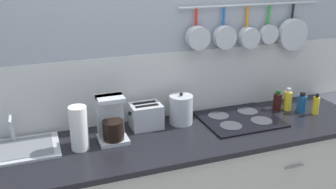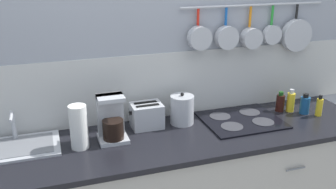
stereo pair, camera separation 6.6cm
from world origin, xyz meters
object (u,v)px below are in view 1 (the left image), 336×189
Objects in this scene: bottle_sesame_oil at (277,101)px; bottle_dish_soap at (316,105)px; paper_towel_roll at (79,128)px; toaster at (146,116)px; coffee_maker at (112,122)px; kettle at (181,109)px; bottle_vinegar at (288,100)px; bottle_cooking_wine at (302,103)px.

bottle_dish_soap is (0.21, -0.16, 0.00)m from bottle_sesame_oil.
bottle_dish_soap is at bearing -1.67° from paper_towel_roll.
paper_towel_roll is 1.22× the size of toaster.
paper_towel_roll reaches higher than toaster.
kettle is (0.49, 0.09, -0.02)m from coffee_maker.
kettle is 1.31× the size of bottle_vinegar.
kettle is 1.48× the size of bottle_sesame_oil.
paper_towel_roll reaches higher than bottle_sesame_oil.
kettle reaches higher than bottle_sesame_oil.
kettle is 0.76m from bottle_sesame_oil.
paper_towel_roll is at bearing -175.60° from bottle_sesame_oil.
bottle_cooking_wine is (1.15, -0.14, -0.02)m from toaster.
kettle is at bearing -4.79° from toaster.
toaster is 1.43× the size of bottle_dish_soap.
toaster is 1.08m from bottle_vinegar.
paper_towel_roll reaches higher than bottle_vinegar.
bottle_vinegar is at bearing 3.20° from paper_towel_roll.
paper_towel_roll is 1.58× the size of bottle_vinegar.
bottle_vinegar reaches higher than toaster.
bottle_dish_soap is (0.14, -0.13, -0.01)m from bottle_vinegar.
bottle_cooking_wine is (0.15, -0.09, -0.00)m from bottle_sesame_oil.
toaster is (0.45, 0.16, -0.05)m from paper_towel_roll.
bottle_sesame_oil is at bearing 143.17° from bottle_dish_soap.
coffee_maker reaches higher than toaster.
bottle_sesame_oil is at bearing 2.76° from coffee_maker.
coffee_maker reaches higher than kettle.
coffee_maker is 1.47m from bottle_dish_soap.
coffee_maker is 0.28m from toaster.
bottle_dish_soap reaches higher than bottle_sesame_oil.
bottle_dish_soap is at bearing -10.88° from kettle.
bottle_sesame_oil is 0.08m from bottle_vinegar.
kettle reaches higher than toaster.
bottle_dish_soap is at bearing -42.94° from bottle_vinegar.
coffee_maker is 1.92× the size of bottle_cooking_wine.
coffee_maker is 1.91× the size of bottle_sesame_oil.
bottle_vinegar reaches higher than bottle_cooking_wine.
bottle_cooking_wine is at bearing -6.87° from toaster.
coffee_maker is 1.69× the size of bottle_vinegar.
kettle is 0.99m from bottle_dish_soap.
coffee_maker is at bearing -178.54° from bottle_vinegar.
paper_towel_roll is at bearing -176.80° from bottle_vinegar.
coffee_maker is 1.30× the size of toaster.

